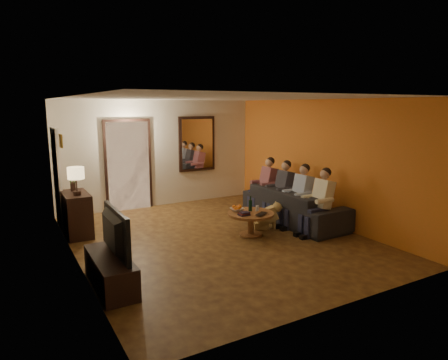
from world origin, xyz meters
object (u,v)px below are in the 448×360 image
bowl (237,210)px  dog (266,215)px  dresser (77,214)px  wine_bottle (250,203)px  person_b (300,198)px  coffee_table (251,224)px  person_d (266,188)px  tv (108,234)px  laptop (264,215)px  sofa (294,205)px  person_a (320,204)px  person_c (282,193)px  table_lamp (76,181)px  tv_stand (110,271)px

bowl → dog: bearing=-2.6°
dresser → wine_bottle: bearing=-27.9°
person_b → coffee_table: (-1.19, 0.00, -0.38)m
dog → dresser: bearing=178.8°
person_d → wine_bottle: 1.58m
tv → person_d: 4.62m
wine_bottle → person_b: bearing=-5.1°
coffee_table → laptop: size_ratio=2.70×
sofa → tv: bearing=105.1°
person_b → bowl: person_b is taller
person_b → bowl: size_ratio=4.63×
person_a → dresser: bearing=151.1°
person_b → laptop: 1.14m
sofa → person_d: (-0.10, 0.90, 0.23)m
dresser → bowl: bearing=-27.9°
person_c → person_b: bearing=-90.0°
table_lamp → bowl: table_lamp is taller
person_d → laptop: person_d is taller
person_a → coffee_table: bearing=153.2°
person_d → coffee_table: 1.73m
dresser → person_b: 4.43m
dresser → coffee_table: size_ratio=1.05×
person_a → coffee_table: person_a is taller
sofa → coffee_table: bearing=101.9°
sofa → person_a: person_a is taller
person_c → dog: person_c is taller
dresser → bowl: 3.09m
table_lamp → laptop: size_ratio=1.64×
person_c → person_d: (0.00, 0.60, 0.00)m
table_lamp → person_a: (4.10, -2.05, -0.50)m
person_a → person_c: size_ratio=1.00×
dog → person_d: bearing=77.6°
laptop → person_a: bearing=-46.7°
table_lamp → wine_bottle: size_ratio=1.74×
bowl → tv_stand: bearing=-157.3°
person_b → coffee_table: person_b is taller
person_a → person_d: (0.00, 1.80, 0.00)m
table_lamp → wine_bottle: table_lamp is taller
tv → dog: 3.61m
tv_stand → wine_bottle: size_ratio=4.25×
bowl → wine_bottle: bearing=-27.6°
person_c → tv: bearing=-159.7°
coffee_table → wine_bottle: 0.40m
dresser → person_a: 4.69m
sofa → tv_stand: bearing=105.1°
tv → sofa: size_ratio=0.45×
tv → person_a: (4.10, 0.32, -0.16)m
person_d → coffee_table: bearing=-134.9°
tv → laptop: (3.01, 0.64, -0.30)m
sofa → person_c: 0.39m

